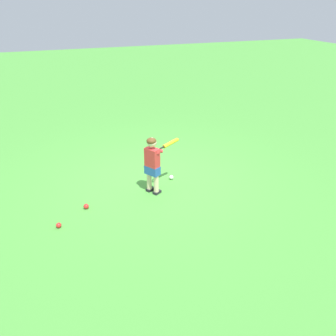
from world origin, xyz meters
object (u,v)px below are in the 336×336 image
Objects in this scene: play_ball_far_right at (59,225)px; play_ball_near_batter at (171,177)px; play_ball_by_bucket at (86,206)px; child_batter at (153,160)px.

play_ball_far_right and play_ball_near_batter have the same top height.
play_ball_near_batter is (-0.49, 1.75, -0.00)m from play_ball_by_bucket.
child_batter is 12.69× the size of play_ball_far_right.
play_ball_far_right is 1.00× the size of play_ball_near_batter.
play_ball_by_bucket is at bearing -83.57° from child_batter.
child_batter reaches higher than play_ball_far_right.
play_ball_by_bucket is at bearing 129.49° from play_ball_far_right.
child_batter is 11.98× the size of play_ball_by_bucket.
play_ball_by_bucket is 0.63m from play_ball_far_right.
play_ball_by_bucket reaches higher than play_ball_far_right.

